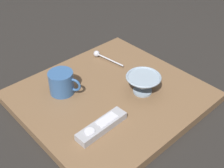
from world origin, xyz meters
name	(u,v)px	position (x,y,z in m)	size (l,w,h in m)	color
ground_plane	(110,100)	(0.00, 0.00, 0.00)	(6.00, 6.00, 0.00)	black
table	(110,96)	(0.00, 0.00, 0.02)	(0.60, 0.56, 0.03)	brown
cereal_bowl	(143,83)	(-0.09, 0.07, 0.07)	(0.12, 0.12, 0.07)	#8C9EAD
coffee_mug	(62,83)	(0.12, -0.12, 0.07)	(0.09, 0.11, 0.08)	#33598C
teaspoon	(100,55)	(-0.12, -0.20, 0.05)	(0.03, 0.15, 0.03)	silver
tv_remote_near	(102,126)	(0.14, 0.11, 0.04)	(0.18, 0.05, 0.03)	#9E9EA3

